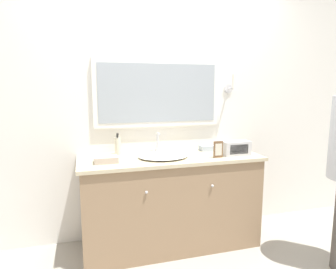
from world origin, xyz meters
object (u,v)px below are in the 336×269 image
object	(u,v)px
appliance_box	(236,148)
picture_frame	(218,149)
sink_basin	(163,155)
soap_bottle	(118,146)

from	to	relation	value
appliance_box	picture_frame	world-z (taller)	picture_frame
sink_basin	appliance_box	bearing A→B (deg)	-7.33
soap_bottle	appliance_box	xyz separation A→B (m)	(1.05, -0.31, -0.02)
picture_frame	appliance_box	bearing A→B (deg)	16.90
appliance_box	picture_frame	distance (m)	0.21
sink_basin	picture_frame	bearing A→B (deg)	-17.70
soap_bottle	sink_basin	bearing A→B (deg)	-30.42
soap_bottle	picture_frame	world-z (taller)	soap_bottle
sink_basin	picture_frame	size ratio (longest dim) A/B	3.04
sink_basin	picture_frame	world-z (taller)	sink_basin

